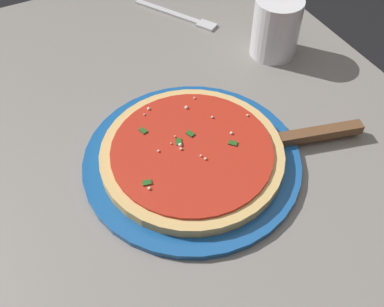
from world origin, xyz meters
The scene contains 6 objects.
restaurant_table centered at (0.00, 0.00, 0.60)m, with size 1.13×0.74×0.74m.
serving_plate centered at (0.02, 0.02, 0.74)m, with size 0.31×0.31×0.01m, color #195199.
pizza centered at (0.02, 0.02, 0.76)m, with size 0.26×0.26×0.02m.
pizza_server centered at (-0.02, -0.13, 0.75)m, with size 0.10×0.22×0.01m.
cup_tall_drink centered at (0.18, -0.23, 0.79)m, with size 0.08×0.08×0.11m, color silver.
fork centered at (0.37, -0.13, 0.74)m, with size 0.17×0.11×0.00m.
Camera 1 is at (-0.35, 0.21, 1.24)m, focal length 41.97 mm.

